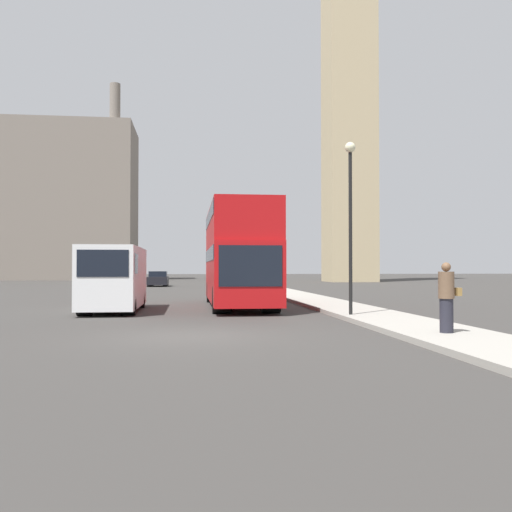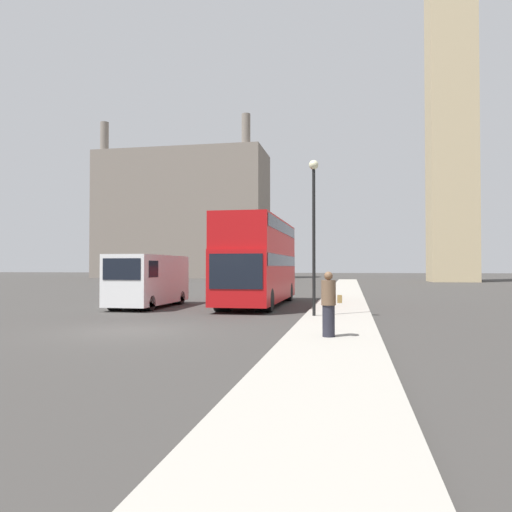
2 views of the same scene
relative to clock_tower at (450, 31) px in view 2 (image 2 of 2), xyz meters
The scene contains 9 objects.
ground_plane 68.54m from the clock_tower, 109.75° to the right, with size 300.00×300.00×0.00m, color #383533.
sidewalk_strip 66.93m from the clock_tower, 103.88° to the right, with size 2.54×120.00×0.15m.
clock_tower is the anchor object (origin of this frame).
building_block_distant 52.52m from the clock_tower, 158.06° to the left, with size 30.86×12.53×28.22m.
red_double_decker_bus 58.14m from the clock_tower, 111.66° to the right, with size 2.62×10.38×4.36m.
white_van 62.11m from the clock_tower, 116.00° to the right, with size 2.10×6.03×2.56m.
pedestrian 67.59m from the clock_tower, 103.64° to the right, with size 0.54×0.38×1.72m.
street_lamp 61.58m from the clock_tower, 105.88° to the right, with size 0.36×0.36×5.89m.
parked_sedan 43.61m from the clock_tower, 145.66° to the right, with size 1.85×4.34×1.42m.
Camera 2 is at (6.78, -14.60, 1.99)m, focal length 35.00 mm.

